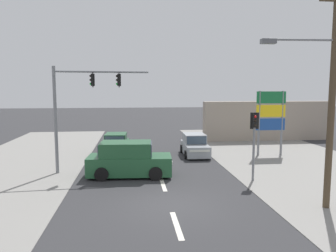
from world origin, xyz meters
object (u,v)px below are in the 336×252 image
(utility_pole_foreground_right, at_px, (329,84))
(traffic_signal_mast, at_px, (79,100))
(shopping_plaza_sign, at_px, (271,114))
(pedestal_signal_right_kerb, at_px, (254,135))
(suv_oncoming_mid, at_px, (129,160))
(hatchback_kerbside_parked, at_px, (116,144))
(hatchback_crossing_left, at_px, (195,146))

(utility_pole_foreground_right, distance_m, traffic_signal_mast, 12.56)
(shopping_plaza_sign, bearing_deg, pedestal_signal_right_kerb, -120.11)
(shopping_plaza_sign, distance_m, suv_oncoming_mid, 11.16)
(utility_pole_foreground_right, height_order, hatchback_kerbside_parked, utility_pole_foreground_right)
(pedestal_signal_right_kerb, xyz_separation_m, hatchback_kerbside_parked, (-7.34, 8.04, -1.71))
(pedestal_signal_right_kerb, relative_size, hatchback_kerbside_parked, 0.96)
(hatchback_crossing_left, distance_m, hatchback_kerbside_parked, 5.74)
(traffic_signal_mast, height_order, suv_oncoming_mid, traffic_signal_mast)
(traffic_signal_mast, height_order, shopping_plaza_sign, traffic_signal_mast)
(hatchback_kerbside_parked, bearing_deg, shopping_plaza_sign, -9.61)
(pedestal_signal_right_kerb, bearing_deg, suv_oncoming_mid, 165.33)
(traffic_signal_mast, xyz_separation_m, suv_oncoming_mid, (2.73, -1.16, -3.26))
(shopping_plaza_sign, relative_size, hatchback_crossing_left, 1.25)
(shopping_plaza_sign, xyz_separation_m, hatchback_crossing_left, (-5.33, 0.62, -2.28))
(traffic_signal_mast, distance_m, hatchback_crossing_left, 9.08)
(suv_oncoming_mid, xyz_separation_m, hatchback_kerbside_parked, (-0.94, 6.37, -0.18))
(utility_pole_foreground_right, relative_size, traffic_signal_mast, 1.53)
(traffic_signal_mast, xyz_separation_m, pedestal_signal_right_kerb, (9.12, -2.83, -1.73))
(pedestal_signal_right_kerb, bearing_deg, utility_pole_foreground_right, -71.31)
(suv_oncoming_mid, relative_size, hatchback_kerbside_parked, 1.25)
(shopping_plaza_sign, bearing_deg, utility_pole_foreground_right, -102.29)
(shopping_plaza_sign, bearing_deg, suv_oncoming_mid, -155.66)
(hatchback_kerbside_parked, bearing_deg, hatchback_crossing_left, -12.33)
(shopping_plaza_sign, height_order, suv_oncoming_mid, shopping_plaza_sign)
(shopping_plaza_sign, xyz_separation_m, suv_oncoming_mid, (-9.99, -4.52, -2.10))
(pedestal_signal_right_kerb, distance_m, hatchback_crossing_left, 7.24)
(traffic_signal_mast, distance_m, hatchback_kerbside_parked, 6.50)
(utility_pole_foreground_right, height_order, traffic_signal_mast, utility_pole_foreground_right)
(shopping_plaza_sign, bearing_deg, hatchback_kerbside_parked, 170.39)
(utility_pole_foreground_right, bearing_deg, hatchback_kerbside_parked, 125.78)
(pedestal_signal_right_kerb, relative_size, suv_oncoming_mid, 0.77)
(traffic_signal_mast, height_order, hatchback_kerbside_parked, traffic_signal_mast)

